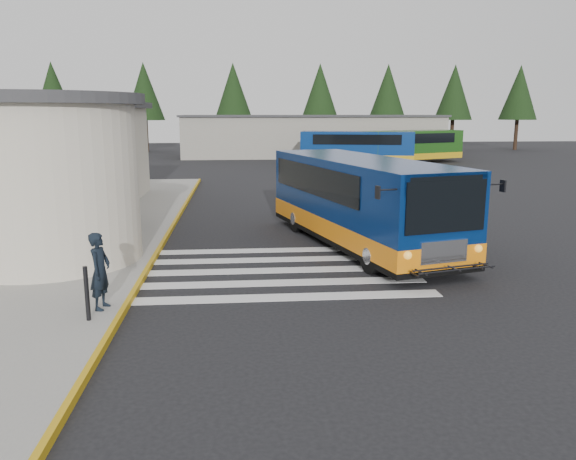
{
  "coord_description": "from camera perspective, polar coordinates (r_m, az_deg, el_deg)",
  "views": [
    {
      "loc": [
        -1.4,
        -16.19,
        4.41
      ],
      "look_at": [
        -0.05,
        -0.5,
        1.12
      ],
      "focal_mm": 35.0,
      "sensor_mm": 36.0,
      "label": 1
    }
  ],
  "objects": [
    {
      "name": "far_bus_a",
      "position": [
        49.14,
        7.0,
        8.45
      ],
      "size": [
        9.89,
        4.59,
        2.46
      ],
      "rotation": [
        0.0,
        0.0,
        1.36
      ],
      "color": "navy",
      "rests_on": "ground"
    },
    {
      "name": "depot_building",
      "position": [
        58.71,
        2.37,
        9.56
      ],
      "size": [
        26.4,
        8.4,
        4.2
      ],
      "color": "gray",
      "rests_on": "ground"
    },
    {
      "name": "pedestrian_a",
      "position": [
        13.0,
        -18.55,
        -3.97
      ],
      "size": [
        0.53,
        0.7,
        1.72
      ],
      "primitive_type": "imported",
      "rotation": [
        0.0,
        0.0,
        1.37
      ],
      "color": "black",
      "rests_on": "sidewalk"
    },
    {
      "name": "bollard",
      "position": [
        12.45,
        -19.76,
        -6.09
      ],
      "size": [
        0.1,
        0.1,
        1.16
      ],
      "primitive_type": "cylinder",
      "color": "black",
      "rests_on": "sidewalk"
    },
    {
      "name": "crosswalk",
      "position": [
        16.04,
        -1.5,
        -4.13
      ],
      "size": [
        8.0,
        5.35,
        0.01
      ],
      "color": "silver",
      "rests_on": "ground"
    },
    {
      "name": "ground",
      "position": [
        16.84,
        0.04,
        -3.37
      ],
      "size": [
        140.0,
        140.0,
        0.0
      ],
      "primitive_type": "plane",
      "color": "black",
      "rests_on": "ground"
    },
    {
      "name": "pedestrian_b",
      "position": [
        17.13,
        -21.15,
        -0.77
      ],
      "size": [
        0.81,
        0.9,
        1.53
      ],
      "primitive_type": "imported",
      "rotation": [
        0.0,
        0.0,
        -1.19
      ],
      "color": "black",
      "rests_on": "sidewalk"
    },
    {
      "name": "transit_bus",
      "position": [
        18.91,
        7.3,
        2.58
      ],
      "size": [
        5.57,
        10.72,
        2.94
      ],
      "rotation": [
        0.0,
        0.0,
        0.26
      ],
      "color": "#072056",
      "rests_on": "ground"
    },
    {
      "name": "tree_line",
      "position": [
        66.68,
        1.77,
        13.84
      ],
      "size": [
        58.4,
        4.4,
        10.0
      ],
      "color": "black",
      "rests_on": "ground"
    },
    {
      "name": "station_building",
      "position": [
        25.02,
        -27.23,
        6.29
      ],
      "size": [
        12.7,
        18.7,
        4.8
      ],
      "color": "beige",
      "rests_on": "ground"
    },
    {
      "name": "sidewalk",
      "position": [
        22.01,
        -24.99,
        -0.67
      ],
      "size": [
        10.0,
        34.0,
        0.15
      ],
      "primitive_type": "cube",
      "color": "gray",
      "rests_on": "ground"
    },
    {
      "name": "far_bus_b",
      "position": [
        51.86,
        12.51,
        8.44
      ],
      "size": [
        9.88,
        6.24,
        2.48
      ],
      "rotation": [
        0.0,
        0.0,
        1.97
      ],
      "color": "#1A4612",
      "rests_on": "ground"
    },
    {
      "name": "curb_strip",
      "position": [
        20.82,
        -12.1,
        -0.46
      ],
      "size": [
        0.12,
        34.0,
        0.16
      ],
      "primitive_type": "cube",
      "color": "gold",
      "rests_on": "ground"
    }
  ]
}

